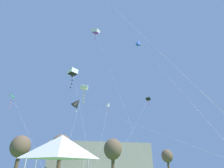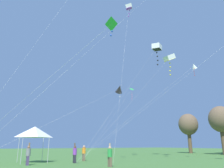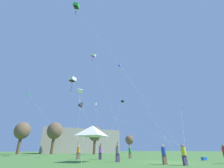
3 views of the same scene
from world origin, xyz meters
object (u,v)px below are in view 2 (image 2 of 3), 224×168
(person_purple_shirt, at_px, (75,153))
(kite_white_box_5, at_px, (157,48))
(person_orange_shirt, at_px, (84,152))
(person_green_shirt, at_px, (110,155))
(kite_black_diamond_2, at_px, (119,89))
(kite_white_box_0, at_px, (129,7))
(kite_white_diamond_6, at_px, (194,66))
(kite_white_box_8, at_px, (169,58))
(kite_green_delta_3, at_px, (109,26))
(person_grey_shirt, at_px, (28,154))
(kite_green_delta_9, at_px, (132,90))
(festival_tent, at_px, (35,132))

(person_purple_shirt, relative_size, kite_white_box_5, 0.11)
(person_orange_shirt, distance_m, kite_white_box_5, 21.38)
(person_orange_shirt, distance_m, person_green_shirt, 8.04)
(person_orange_shirt, bearing_deg, kite_black_diamond_2, -8.22)
(kite_white_box_0, distance_m, kite_white_diamond_6, 12.71)
(person_purple_shirt, relative_size, kite_white_box_8, 0.13)
(person_purple_shirt, distance_m, kite_green_delta_3, 15.66)
(person_orange_shirt, bearing_deg, person_purple_shirt, -127.48)
(person_green_shirt, bearing_deg, person_grey_shirt, -61.19)
(kite_white_box_0, bearing_deg, kite_white_diamond_6, 64.89)
(kite_white_box_0, relative_size, kite_green_delta_9, 1.50)
(kite_black_diamond_2, height_order, kite_white_diamond_6, kite_white_diamond_6)
(person_grey_shirt, height_order, kite_green_delta_9, kite_green_delta_9)
(kite_green_delta_9, bearing_deg, kite_white_diamond_6, -2.06)
(festival_tent, xyz_separation_m, kite_white_box_0, (2.66, 11.22, 18.20))
(kite_white_diamond_6, bearing_deg, kite_white_box_8, -179.83)
(person_grey_shirt, bearing_deg, kite_white_diamond_6, 79.78)
(kite_white_box_0, bearing_deg, person_grey_shirt, -89.50)
(person_green_shirt, relative_size, kite_green_delta_3, 0.20)
(kite_green_delta_9, bearing_deg, kite_white_box_5, -5.93)
(kite_white_box_0, height_order, kite_green_delta_9, kite_white_box_0)
(person_grey_shirt, bearing_deg, person_green_shirt, 49.94)
(festival_tent, height_order, person_orange_shirt, festival_tent)
(person_purple_shirt, xyz_separation_m, kite_green_delta_3, (13.36, -3.18, 7.53))
(person_orange_shirt, distance_m, person_grey_shirt, 7.47)
(festival_tent, distance_m, kite_white_box_0, 21.55)
(kite_white_box_8, distance_m, kite_green_delta_9, 11.88)
(kite_black_diamond_2, bearing_deg, kite_white_diamond_6, 56.80)
(person_purple_shirt, height_order, kite_white_diamond_6, kite_white_diamond_6)
(kite_white_box_5, bearing_deg, person_orange_shirt, -88.68)
(person_grey_shirt, distance_m, kite_white_diamond_6, 23.53)
(person_grey_shirt, bearing_deg, person_purple_shirt, 94.28)
(festival_tent, relative_size, person_orange_shirt, 2.14)
(festival_tent, xyz_separation_m, person_green_shirt, (7.90, 5.17, -2.27))
(person_orange_shirt, xyz_separation_m, kite_green_delta_3, (15.88, -5.27, 7.56))
(kite_white_box_8, bearing_deg, person_grey_shirt, -87.68)
(festival_tent, distance_m, kite_white_diamond_6, 22.35)
(person_green_shirt, bearing_deg, kite_white_box_0, -160.13)
(person_green_shirt, distance_m, kite_green_delta_9, 25.69)
(person_purple_shirt, bearing_deg, person_grey_shirt, -48.51)
(person_green_shirt, xyz_separation_m, person_grey_shirt, (-5.13, -6.08, 0.03))
(person_orange_shirt, height_order, kite_white_box_0, kite_white_box_0)
(kite_white_box_5, bearing_deg, festival_tent, -88.80)
(kite_white_box_8, xyz_separation_m, kite_green_delta_9, (-11.57, 0.59, -2.62))
(person_green_shirt, xyz_separation_m, kite_green_delta_3, (7.87, -4.45, 7.55))
(person_green_shirt, distance_m, kite_white_box_5, 23.41)
(person_green_shirt, height_order, kite_white_box_5, kite_white_box_5)
(person_orange_shirt, bearing_deg, kite_white_box_8, -6.51)
(person_purple_shirt, bearing_deg, festival_tent, -84.51)
(kite_white_box_0, relative_size, kite_white_box_8, 1.37)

